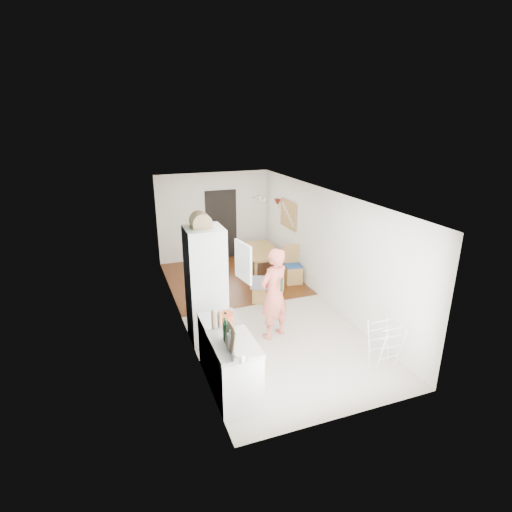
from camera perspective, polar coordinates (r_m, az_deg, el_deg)
room_shell at (r=8.23m, az=0.14°, el=0.19°), size 3.20×7.00×2.50m
floor at (r=8.72m, az=0.14°, el=-7.59°), size 3.20×7.00×0.01m
wood_floor_overlay at (r=10.32m, az=-3.45°, el=-3.17°), size 3.20×3.30×0.01m
sage_wall_panel at (r=5.80m, az=-7.72°, el=-2.07°), size 0.02×3.00×1.30m
tile_splashback at (r=5.62m, az=-6.07°, el=-10.67°), size 0.02×1.90×0.50m
doorway_recess at (r=11.54m, az=-4.97°, el=4.45°), size 0.90×0.04×2.00m
base_cabinet at (r=6.07m, az=-3.11°, el=-16.14°), size 0.60×0.90×0.86m
worktop at (r=5.81m, az=-3.19°, el=-12.44°), size 0.62×0.92×0.06m
range_cooker at (r=6.67m, az=-5.08°, el=-12.52°), size 0.60×0.60×0.88m
cooker_top at (r=6.44m, az=-5.20°, el=-9.03°), size 0.60×0.60×0.04m
fridge_housing at (r=7.26m, az=-7.15°, el=-4.15°), size 0.66×0.66×2.15m
fridge_door at (r=6.96m, az=-1.85°, el=-0.82°), size 0.14×0.56×0.70m
fridge_interior at (r=7.15m, az=-4.89°, el=-0.33°), size 0.02×0.52×0.66m
pinboard at (r=10.42m, az=4.68°, el=5.96°), size 0.03×0.90×0.70m
pinboard_frame at (r=10.42m, az=4.60°, el=5.96°), size 0.00×0.94×0.74m
wall_sconce at (r=10.94m, az=3.08°, el=7.71°), size 0.18×0.18×0.16m
person at (r=7.29m, az=2.60°, el=-4.28°), size 0.88×0.73×2.06m
dining_table at (r=10.76m, az=0.85°, el=-0.77°), size 0.85×1.45×0.50m
dining_chair at (r=9.91m, az=5.34°, el=-1.31°), size 0.45×0.45×0.94m
stool at (r=8.96m, az=0.45°, el=-5.40°), size 0.40×0.40×0.40m
grey_drape at (r=8.80m, az=0.53°, el=-3.81°), size 0.51×0.51×0.17m
drying_rack at (r=7.07m, az=17.92°, el=-11.98°), size 0.40×0.37×0.77m
bread_bin at (r=6.89m, az=-7.91°, el=4.83°), size 0.42×0.40×0.19m
red_casserole at (r=6.26m, az=-4.39°, el=-8.86°), size 0.30×0.30×0.16m
steel_pan at (r=5.41m, az=-2.34°, el=-14.06°), size 0.23×0.23×0.10m
held_bottle at (r=7.13m, az=3.71°, el=-4.11°), size 0.05×0.05×0.25m
bottle_a at (r=5.74m, az=-4.32°, el=-10.91°), size 0.08×0.08×0.28m
bottle_b at (r=5.80m, az=-4.45°, el=-10.59°), size 0.08×0.08×0.28m
bottle_c at (r=5.58m, az=-3.61°, el=-12.12°), size 0.12×0.12×0.24m
pepper_mill_front at (r=6.14m, az=-6.10°, el=-9.11°), size 0.07×0.07×0.23m
pepper_mill_back at (r=6.13m, az=-5.14°, el=-9.20°), size 0.07×0.07×0.22m
chopping_boards at (r=5.53m, az=-3.65°, el=-11.58°), size 0.11×0.28×0.38m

